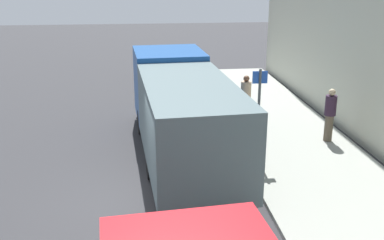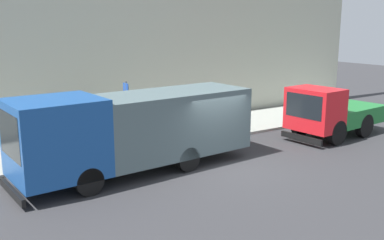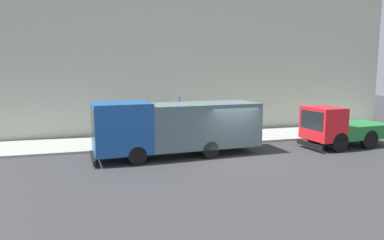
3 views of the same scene
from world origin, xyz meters
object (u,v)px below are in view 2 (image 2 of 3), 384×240
object	(u,v)px
small_flatbed_truck	(330,113)
street_sign_post	(127,110)
pedestrian_walking	(76,118)
traffic_cone_orange	(42,157)
large_utility_truck	(136,128)
pedestrian_standing	(32,138)

from	to	relation	value
small_flatbed_truck	street_sign_post	distance (m)	9.16
small_flatbed_truck	pedestrian_walking	bearing A→B (deg)	55.95
street_sign_post	pedestrian_walking	bearing A→B (deg)	23.07
small_flatbed_truck	traffic_cone_orange	distance (m)	12.42
large_utility_truck	street_sign_post	bearing A→B (deg)	-21.55
pedestrian_standing	street_sign_post	bearing A→B (deg)	14.07
large_utility_truck	street_sign_post	distance (m)	2.35
traffic_cone_orange	street_sign_post	world-z (taller)	street_sign_post
pedestrian_standing	street_sign_post	world-z (taller)	street_sign_post
large_utility_truck	street_sign_post	xyz separation A→B (m)	(2.23, -0.71, 0.17)
traffic_cone_orange	street_sign_post	xyz separation A→B (m)	(0.22, -3.43, 1.27)
large_utility_truck	traffic_cone_orange	xyz separation A→B (m)	(2.01, 2.72, -1.10)
traffic_cone_orange	pedestrian_walking	bearing A→B (deg)	-37.63
large_utility_truck	pedestrian_walking	size ratio (longest dim) A/B	4.88
large_utility_truck	small_flatbed_truck	xyz separation A→B (m)	(-0.52, -9.43, -0.44)
pedestrian_walking	street_sign_post	xyz separation A→B (m)	(-2.72, -1.16, 0.67)
pedestrian_walking	street_sign_post	size ratio (longest dim) A/B	0.65
small_flatbed_truck	pedestrian_standing	bearing A→B (deg)	70.35
small_flatbed_truck	pedestrian_standing	distance (m)	12.67
small_flatbed_truck	pedestrian_standing	world-z (taller)	small_flatbed_truck
traffic_cone_orange	pedestrian_standing	bearing A→B (deg)	10.21
pedestrian_standing	traffic_cone_orange	xyz separation A→B (m)	(-0.66, -0.12, -0.57)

